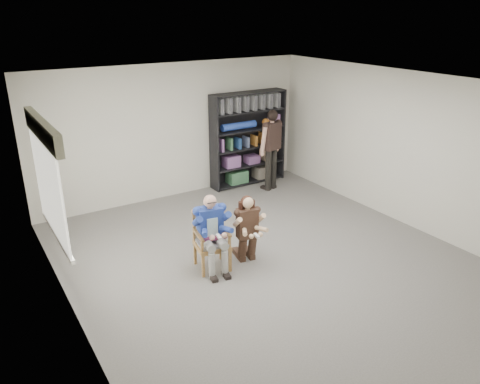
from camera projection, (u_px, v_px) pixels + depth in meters
room_shell at (273, 180)px, 6.99m from camera, size 6.00×7.00×2.80m
floor at (270, 262)px, 7.50m from camera, size 6.00×7.00×0.01m
window_left at (50, 182)px, 6.23m from camera, size 0.16×2.00×1.75m
armchair at (212, 241)px, 7.17m from camera, size 0.63×0.61×0.94m
seated_man at (212, 233)px, 7.12m from camera, size 0.64×0.81×1.22m
kneeling_woman at (248, 230)px, 7.33m from camera, size 0.59×0.82×1.12m
bookshelf at (248, 139)px, 10.54m from camera, size 1.80×0.38×2.10m
standing_man at (271, 151)px, 10.21m from camera, size 0.61×0.43×1.79m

